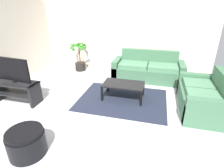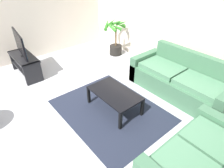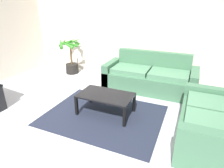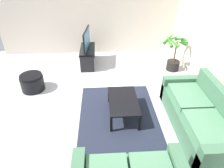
{
  "view_description": "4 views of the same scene",
  "coord_description": "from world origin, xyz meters",
  "px_view_note": "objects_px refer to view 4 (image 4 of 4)",
  "views": [
    {
      "loc": [
        1.16,
        -3.19,
        2.19
      ],
      "look_at": [
        0.16,
        0.64,
        0.44
      ],
      "focal_mm": 28.09,
      "sensor_mm": 36.0,
      "label": 1
    },
    {
      "loc": [
        2.69,
        -1.15,
        2.58
      ],
      "look_at": [
        0.5,
        0.68,
        0.69
      ],
      "focal_mm": 30.76,
      "sensor_mm": 36.0,
      "label": 2
    },
    {
      "loc": [
        1.85,
        -2.17,
        2.01
      ],
      "look_at": [
        0.56,
        0.8,
        0.65
      ],
      "focal_mm": 30.85,
      "sensor_mm": 36.0,
      "label": 3
    },
    {
      "loc": [
        3.81,
        0.37,
        3.03
      ],
      "look_at": [
        0.17,
        0.58,
        0.66
      ],
      "focal_mm": 32.36,
      "sensor_mm": 36.0,
      "label": 4
    }
  ],
  "objects_px": {
    "tv_stand": "(88,54)",
    "ottoman": "(32,82)",
    "couch_main": "(200,117)",
    "coffee_table": "(123,102)",
    "tv": "(87,39)",
    "potted_palm": "(175,54)"
  },
  "relations": [
    {
      "from": "couch_main",
      "to": "potted_palm",
      "type": "relative_size",
      "value": 2.02
    },
    {
      "from": "tv",
      "to": "ottoman",
      "type": "bearing_deg",
      "value": -45.41
    },
    {
      "from": "tv_stand",
      "to": "tv",
      "type": "distance_m",
      "value": 0.51
    },
    {
      "from": "tv",
      "to": "potted_palm",
      "type": "height_order",
      "value": "tv"
    },
    {
      "from": "couch_main",
      "to": "coffee_table",
      "type": "xyz_separation_m",
      "value": [
        -0.51,
        -1.48,
        0.05
      ]
    },
    {
      "from": "coffee_table",
      "to": "tv",
      "type": "bearing_deg",
      "value": -160.97
    },
    {
      "from": "coffee_table",
      "to": "couch_main",
      "type": "bearing_deg",
      "value": 71.05
    },
    {
      "from": "tv",
      "to": "ottoman",
      "type": "height_order",
      "value": "tv"
    },
    {
      "from": "tv_stand",
      "to": "potted_palm",
      "type": "distance_m",
      "value": 2.65
    },
    {
      "from": "tv",
      "to": "coffee_table",
      "type": "xyz_separation_m",
      "value": [
        2.49,
        0.86,
        -0.49
      ]
    },
    {
      "from": "tv_stand",
      "to": "ottoman",
      "type": "xyz_separation_m",
      "value": [
        1.37,
        -1.38,
        -0.13
      ]
    },
    {
      "from": "couch_main",
      "to": "tv",
      "type": "xyz_separation_m",
      "value": [
        -3.0,
        -2.33,
        0.55
      ]
    },
    {
      "from": "tv_stand",
      "to": "ottoman",
      "type": "height_order",
      "value": "tv_stand"
    },
    {
      "from": "potted_palm",
      "to": "ottoman",
      "type": "relative_size",
      "value": 1.86
    },
    {
      "from": "tv",
      "to": "couch_main",
      "type": "bearing_deg",
      "value": 37.91
    },
    {
      "from": "tv",
      "to": "coffee_table",
      "type": "distance_m",
      "value": 2.68
    },
    {
      "from": "tv_stand",
      "to": "coffee_table",
      "type": "relative_size",
      "value": 1.07
    },
    {
      "from": "ottoman",
      "to": "coffee_table",
      "type": "bearing_deg",
      "value": 63.39
    },
    {
      "from": "tv",
      "to": "ottoman",
      "type": "xyz_separation_m",
      "value": [
        1.37,
        -1.39,
        -0.64
      ]
    },
    {
      "from": "couch_main",
      "to": "coffee_table",
      "type": "relative_size",
      "value": 2.14
    },
    {
      "from": "couch_main",
      "to": "potted_palm",
      "type": "distance_m",
      "value": 2.51
    },
    {
      "from": "tv_stand",
      "to": "coffee_table",
      "type": "xyz_separation_m",
      "value": [
        2.49,
        0.86,
        0.01
      ]
    }
  ]
}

